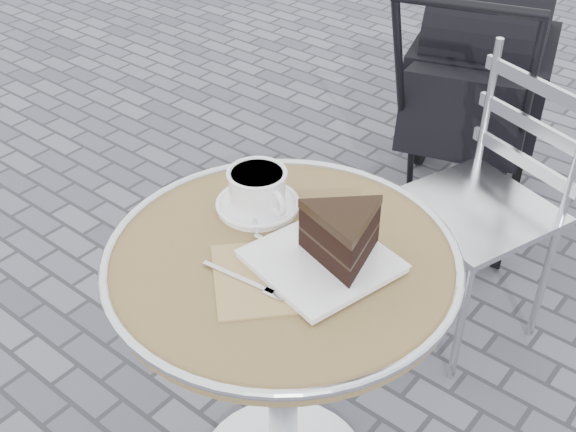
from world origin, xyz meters
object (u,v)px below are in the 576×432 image
Objects in this scene: cake_plate_set at (336,241)px; bistro_chair at (504,174)px; cappuccino_set at (258,193)px; baby_stroller at (474,97)px; cafe_table at (282,316)px.

bistro_chair reaches higher than cake_plate_set.
cappuccino_set is 1.35m from baby_stroller.
cafe_table is at bearing -19.84° from cappuccino_set.
cake_plate_set is 0.86m from bistro_chair.
cappuccino_set is 0.25m from cake_plate_set.
bistro_chair is (0.00, 0.82, -0.26)m from cake_plate_set.
bistro_chair is (0.10, 0.86, -0.03)m from cafe_table.
baby_stroller is at bearing 108.15° from cappuccino_set.
baby_stroller reaches higher than bistro_chair.
baby_stroller reaches higher than cake_plate_set.
cafe_table is 0.87m from bistro_chair.
cappuccino_set is 0.84m from bistro_chair.
baby_stroller is (-0.36, 1.36, -0.34)m from cake_plate_set.
cafe_table is 0.71× the size of baby_stroller.
cappuccino_set reaches higher than cafe_table.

